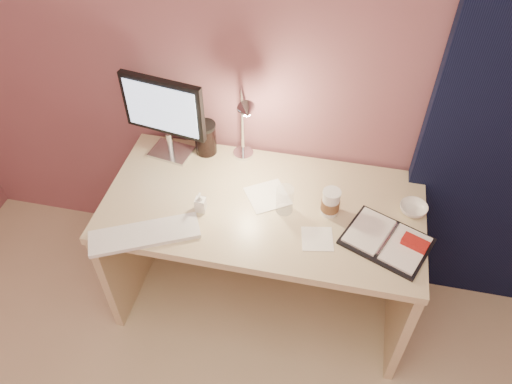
% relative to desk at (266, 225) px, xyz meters
% --- Properties ---
extents(desk, '(1.40, 0.70, 0.73)m').
position_rel_desk_xyz_m(desk, '(0.00, 0.00, 0.00)').
color(desk, '#CAB78F').
rests_on(desk, ground).
extents(monitor, '(0.39, 0.17, 0.42)m').
position_rel_desk_xyz_m(monitor, '(-0.50, 0.17, 0.48)').
color(monitor, silver).
rests_on(monitor, desk).
extents(keyboard, '(0.46, 0.32, 0.02)m').
position_rel_desk_xyz_m(keyboard, '(-0.44, -0.35, 0.24)').
color(keyboard, white).
rests_on(keyboard, desk).
extents(planner, '(0.40, 0.36, 0.05)m').
position_rel_desk_xyz_m(planner, '(0.54, -0.18, 0.24)').
color(planner, black).
rests_on(planner, desk).
extents(paper_a, '(0.15, 0.15, 0.00)m').
position_rel_desk_xyz_m(paper_a, '(0.26, -0.22, 0.23)').
color(paper_a, white).
rests_on(paper_a, desk).
extents(paper_c, '(0.24, 0.24, 0.00)m').
position_rel_desk_xyz_m(paper_c, '(0.01, -0.02, 0.23)').
color(paper_c, white).
rests_on(paper_c, desk).
extents(coffee_cup, '(0.08, 0.08, 0.13)m').
position_rel_desk_xyz_m(coffee_cup, '(0.29, -0.06, 0.29)').
color(coffee_cup, white).
rests_on(coffee_cup, desk).
extents(clear_cup, '(0.07, 0.07, 0.13)m').
position_rel_desk_xyz_m(clear_cup, '(0.10, -0.09, 0.29)').
color(clear_cup, white).
rests_on(clear_cup, desk).
extents(bowl, '(0.14, 0.14, 0.04)m').
position_rel_desk_xyz_m(bowl, '(0.64, 0.02, 0.24)').
color(bowl, white).
rests_on(bowl, desk).
extents(lotion_bottle, '(0.05, 0.05, 0.10)m').
position_rel_desk_xyz_m(lotion_bottle, '(-0.26, -0.16, 0.27)').
color(lotion_bottle, white).
rests_on(lotion_bottle, desk).
extents(dark_jar, '(0.10, 0.10, 0.15)m').
position_rel_desk_xyz_m(dark_jar, '(-0.34, 0.21, 0.30)').
color(dark_jar, black).
rests_on(dark_jar, desk).
extents(desk_lamp, '(0.16, 0.25, 0.42)m').
position_rel_desk_xyz_m(desk_lamp, '(-0.20, 0.13, 0.49)').
color(desk_lamp, silver).
rests_on(desk_lamp, desk).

